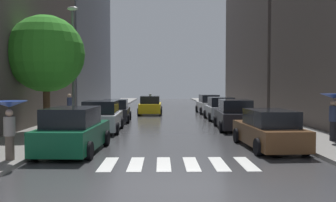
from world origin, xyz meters
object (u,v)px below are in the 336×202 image
at_px(parked_car_left_third, 116,111).
at_px(pedestrian_near_tree, 334,106).
at_px(parked_car_left_second, 102,117).
at_px(street_tree_left, 46,54).
at_px(pedestrian_by_kerb, 69,106).
at_px(parked_car_right_fourth, 209,105).
at_px(lamp_post_left, 73,58).
at_px(parked_car_right_nearest, 269,130).
at_px(parked_car_right_third, 220,109).
at_px(parked_car_right_second, 234,115).
at_px(taxi_midroad, 150,106).
at_px(pedestrian_foreground, 9,115).
at_px(parked_car_left_nearest, 73,131).

distance_m(parked_car_left_third, pedestrian_near_tree, 14.90).
height_order(parked_car_left_second, parked_car_left_third, parked_car_left_second).
bearing_deg(street_tree_left, pedestrian_by_kerb, 93.82).
height_order(parked_car_right_fourth, lamp_post_left, lamp_post_left).
relative_size(parked_car_left_second, pedestrian_by_kerb, 2.38).
distance_m(parked_car_right_nearest, pedestrian_near_tree, 3.43).
distance_m(pedestrian_near_tree, street_tree_left, 14.32).
relative_size(street_tree_left, lamp_post_left, 0.89).
height_order(pedestrian_near_tree, street_tree_left, street_tree_left).
height_order(parked_car_left_third, pedestrian_by_kerb, pedestrian_by_kerb).
xyz_separation_m(parked_car_left_third, parked_car_right_nearest, (7.60, -11.35, 0.01)).
bearing_deg(lamp_post_left, pedestrian_near_tree, -23.17).
bearing_deg(pedestrian_near_tree, parked_car_right_third, 178.37).
height_order(parked_car_left_second, parked_car_right_nearest, parked_car_left_second).
bearing_deg(parked_car_right_third, parked_car_right_second, 178.24).
relative_size(taxi_midroad, pedestrian_near_tree, 2.16).
height_order(parked_car_right_third, lamp_post_left, lamp_post_left).
bearing_deg(parked_car_right_third, street_tree_left, 125.42).
bearing_deg(parked_car_right_second, pedestrian_by_kerb, 68.15).
bearing_deg(parked_car_right_second, parked_car_right_third, 1.35).
bearing_deg(lamp_post_left, parked_car_left_third, 70.25).
distance_m(parked_car_right_fourth, street_tree_left, 17.77).
bearing_deg(street_tree_left, taxi_midroad, 68.46).
height_order(pedestrian_foreground, street_tree_left, street_tree_left).
relative_size(pedestrian_foreground, pedestrian_by_kerb, 1.06).
height_order(parked_car_right_second, street_tree_left, street_tree_left).
bearing_deg(parked_car_left_second, parked_car_right_third, -49.54).
bearing_deg(pedestrian_by_kerb, pedestrian_foreground, 53.04).
relative_size(parked_car_right_fourth, taxi_midroad, 0.95).
relative_size(parked_car_right_nearest, parked_car_right_third, 1.18).
xyz_separation_m(parked_car_right_second, pedestrian_by_kerb, (-10.80, 4.90, 0.29)).
distance_m(parked_car_left_third, parked_car_right_third, 7.72).
bearing_deg(parked_car_left_nearest, taxi_midroad, -4.73).
height_order(parked_car_right_third, street_tree_left, street_tree_left).
bearing_deg(pedestrian_near_tree, lamp_post_left, -129.90).
height_order(parked_car_right_fourth, pedestrian_near_tree, pedestrian_near_tree).
relative_size(pedestrian_near_tree, street_tree_left, 0.33).
bearing_deg(taxi_midroad, parked_car_left_nearest, 173.35).
relative_size(parked_car_left_nearest, parked_car_right_fourth, 1.11).
height_order(parked_car_left_third, street_tree_left, street_tree_left).
distance_m(parked_car_right_second, pedestrian_by_kerb, 11.87).
bearing_deg(parked_car_left_second, taxi_midroad, -11.90).
bearing_deg(parked_car_left_third, pedestrian_near_tree, -136.07).
relative_size(parked_car_right_fourth, pedestrian_foreground, 2.20).
xyz_separation_m(parked_car_right_nearest, street_tree_left, (-10.44, 4.87, 3.48)).
bearing_deg(parked_car_left_nearest, parked_car_left_second, 2.14).
height_order(parked_car_right_second, taxi_midroad, taxi_midroad).
distance_m(parked_car_right_nearest, taxi_midroad, 18.61).
distance_m(parked_car_right_second, pedestrian_foreground, 13.20).
bearing_deg(parked_car_left_nearest, parked_car_right_third, -27.89).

